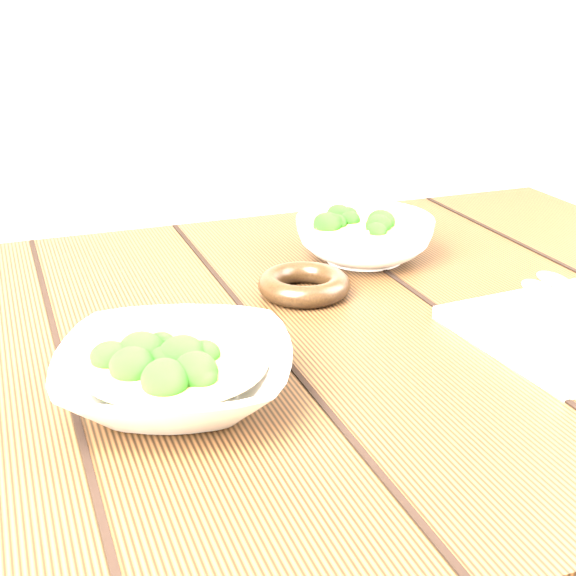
{
  "coord_description": "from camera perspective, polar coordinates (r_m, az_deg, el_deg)",
  "views": [
    {
      "loc": [
        -0.26,
        -0.71,
        1.1
      ],
      "look_at": [
        0.0,
        -0.01,
        0.8
      ],
      "focal_mm": 50.0,
      "sensor_mm": 36.0,
      "label": 1
    }
  ],
  "objects": [
    {
      "name": "soup_bowl_front",
      "position": [
        0.69,
        -8.01,
        -5.96
      ],
      "size": [
        0.25,
        0.25,
        0.06
      ],
      "color": "silver",
      "rests_on": "table"
    },
    {
      "name": "trivet",
      "position": [
        0.91,
        1.15,
        0.27
      ],
      "size": [
        0.14,
        0.14,
        0.03
      ],
      "primitive_type": "torus",
      "rotation": [
        0.0,
        0.0,
        0.42
      ],
      "color": "black",
      "rests_on": "table"
    },
    {
      "name": "spoon_left",
      "position": [
        0.9,
        18.46,
        -0.94
      ],
      "size": [
        0.06,
        0.2,
        0.01
      ],
      "color": "#A8A394",
      "rests_on": "napkin"
    },
    {
      "name": "soup_bowl_back",
      "position": [
        1.03,
        5.45,
        3.65
      ],
      "size": [
        0.2,
        0.2,
        0.06
      ],
      "color": "silver",
      "rests_on": "table"
    },
    {
      "name": "table",
      "position": [
        0.89,
        -0.44,
        -10.06
      ],
      "size": [
        1.2,
        0.8,
        0.75
      ],
      "color": "#3B2210",
      "rests_on": "ground"
    },
    {
      "name": "spoon_right",
      "position": [
        0.93,
        19.62,
        -0.29
      ],
      "size": [
        0.05,
        0.2,
        0.01
      ],
      "color": "#A8A394",
      "rests_on": "napkin"
    }
  ]
}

